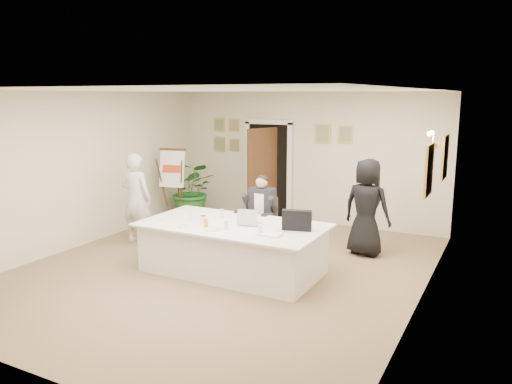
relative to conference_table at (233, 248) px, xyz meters
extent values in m
plane|color=brown|center=(-0.20, 0.04, -0.39)|extent=(7.00, 7.00, 0.00)
cube|color=white|center=(-0.20, 0.04, 2.41)|extent=(6.00, 7.00, 0.02)
cube|color=beige|center=(-0.20, 3.54, 1.01)|extent=(6.00, 0.10, 2.80)
cube|color=beige|center=(-0.20, -3.46, 1.01)|extent=(6.00, 0.10, 2.80)
cube|color=beige|center=(-3.20, 0.04, 1.01)|extent=(0.10, 7.00, 2.80)
cube|color=beige|center=(2.80, 0.04, 1.01)|extent=(0.10, 7.00, 2.80)
cube|color=black|center=(-1.10, 3.51, 0.66)|extent=(0.92, 0.06, 2.10)
cube|color=white|center=(-1.62, 3.48, 0.66)|extent=(0.10, 0.06, 2.20)
cube|color=white|center=(-0.58, 3.48, 0.66)|extent=(0.10, 0.06, 2.20)
cube|color=#3B2413|center=(-1.05, 3.09, 0.64)|extent=(0.33, 0.81, 2.02)
cube|color=silver|center=(0.00, 0.00, -0.02)|extent=(2.67, 1.33, 0.75)
cube|color=silver|center=(0.00, 0.00, 0.37)|extent=(2.85, 1.51, 0.03)
cube|color=white|center=(-2.64, 1.97, 0.81)|extent=(0.57, 0.28, 0.78)
imported|color=silver|center=(-2.38, 0.54, 0.45)|extent=(0.64, 0.45, 1.69)
imported|color=black|center=(1.60, 1.82, 0.45)|extent=(0.89, 0.65, 1.68)
imported|color=#216324|center=(-2.52, 2.54, 0.26)|extent=(1.37, 1.25, 1.31)
cube|color=black|center=(1.02, 0.12, 0.53)|extent=(0.45, 0.23, 0.30)
cube|color=white|center=(0.79, -0.32, 0.40)|extent=(0.33, 0.24, 0.03)
cylinder|color=white|center=(-1.08, -0.28, 0.39)|extent=(0.22, 0.22, 0.01)
cylinder|color=white|center=(-0.58, -0.48, 0.39)|extent=(0.23, 0.23, 0.01)
cylinder|color=white|center=(-0.09, -0.43, 0.39)|extent=(0.30, 0.30, 0.01)
cylinder|color=silver|center=(-0.71, -0.11, 0.45)|extent=(0.07, 0.07, 0.14)
cylinder|color=silver|center=(0.09, -0.34, 0.45)|extent=(0.07, 0.07, 0.14)
cylinder|color=silver|center=(0.65, -0.34, 0.45)|extent=(0.07, 0.07, 0.14)
cylinder|color=silver|center=(-0.35, 0.26, 0.45)|extent=(0.07, 0.07, 0.14)
cylinder|color=orange|center=(-0.25, -0.36, 0.45)|extent=(0.09, 0.09, 0.13)
cylinder|color=silver|center=(-0.44, -0.14, 0.44)|extent=(0.12, 0.12, 0.11)
camera|label=1|loc=(3.77, -6.45, 2.34)|focal=35.00mm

